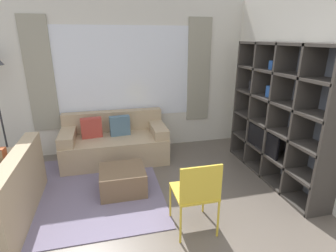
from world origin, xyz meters
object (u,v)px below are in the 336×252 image
(couch_main, at_px, (115,143))
(folding_chair, at_px, (196,191))
(ottoman, at_px, (123,180))
(shelving_unit, at_px, (280,115))

(couch_main, distance_m, folding_chair, 2.22)
(ottoman, bearing_deg, folding_chair, -54.43)
(shelving_unit, height_order, couch_main, shelving_unit)
(shelving_unit, distance_m, ottoman, 2.43)
(couch_main, xyz_separation_m, folding_chair, (0.77, -2.07, 0.21))
(shelving_unit, distance_m, folding_chair, 1.86)
(ottoman, xyz_separation_m, folding_chair, (0.72, -1.00, 0.35))
(couch_main, distance_m, ottoman, 1.08)
(ottoman, bearing_deg, shelving_unit, -2.80)
(couch_main, bearing_deg, ottoman, -87.34)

